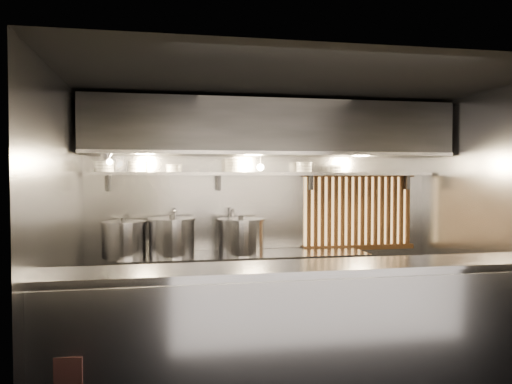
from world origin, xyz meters
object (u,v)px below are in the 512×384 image
object	(u,v)px
pendant_bulb	(260,167)
stock_pot_right	(241,236)
heat_lamp	(107,157)
stock_pot_mid	(172,237)
stock_pot_left	(124,239)

from	to	relation	value
pendant_bulb	stock_pot_right	distance (m)	0.89
heat_lamp	stock_pot_mid	distance (m)	1.21
heat_lamp	stock_pot_mid	size ratio (longest dim) A/B	0.61
stock_pot_mid	stock_pot_right	xyz separation A→B (m)	(0.83, -0.01, -0.01)
stock_pot_left	stock_pot_right	xyz separation A→B (m)	(1.39, -0.05, 0.01)
heat_lamp	stock_pot_mid	xyz separation A→B (m)	(0.71, 0.29, -0.94)
heat_lamp	stock_pot_right	size ratio (longest dim) A/B	0.45
stock_pot_left	stock_pot_mid	bearing A→B (deg)	-4.26
stock_pot_left	stock_pot_right	distance (m)	1.39
heat_lamp	pendant_bulb	distance (m)	1.83
stock_pot_mid	pendant_bulb	bearing A→B (deg)	3.31
stock_pot_left	stock_pot_mid	xyz separation A→B (m)	(0.56, -0.04, 0.02)
pendant_bulb	stock_pot_right	bearing A→B (deg)	-164.11
pendant_bulb	stock_pot_left	distance (m)	1.86
stock_pot_right	stock_pot_mid	bearing A→B (deg)	179.23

